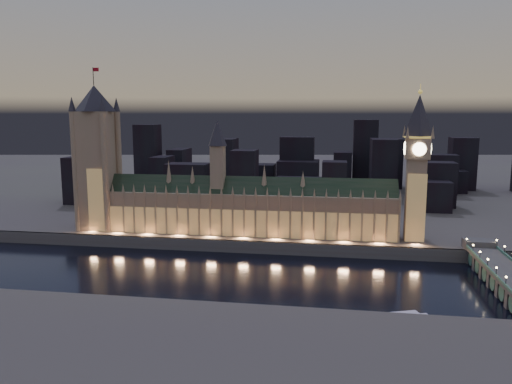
# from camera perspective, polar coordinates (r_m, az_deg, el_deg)

# --- Properties ---
(ground_plane) EXTENTS (2000.00, 2000.00, 0.00)m
(ground_plane) POSITION_cam_1_polar(r_m,az_deg,el_deg) (287.91, -2.76, -9.16)
(ground_plane) COLOR black
(ground_plane) RESTS_ON ground
(north_bank) EXTENTS (2000.00, 960.00, 8.00)m
(north_bank) POSITION_cam_1_polar(r_m,az_deg,el_deg) (794.36, 4.99, 2.72)
(north_bank) COLOR #4D3D44
(north_bank) RESTS_ON ground
(embankment_wall) EXTENTS (2000.00, 2.50, 8.00)m
(embankment_wall) POSITION_cam_1_polar(r_m,az_deg,el_deg) (325.31, -1.27, -6.28)
(embankment_wall) COLOR #504445
(embankment_wall) RESTS_ON ground
(palace_of_westminster) EXTENTS (202.00, 21.96, 78.00)m
(palace_of_westminster) POSITION_cam_1_polar(r_m,az_deg,el_deg) (340.80, -1.21, -1.72)
(palace_of_westminster) COLOR #917E5B
(palace_of_westminster) RESTS_ON north_bank
(victoria_tower) EXTENTS (31.68, 31.68, 112.97)m
(victoria_tower) POSITION_cam_1_polar(r_m,az_deg,el_deg) (370.39, -17.73, 4.56)
(victoria_tower) COLOR #917E5B
(victoria_tower) RESTS_ON north_bank
(elizabeth_tower) EXTENTS (18.00, 18.00, 99.90)m
(elizabeth_tower) POSITION_cam_1_polar(r_m,az_deg,el_deg) (334.54, 17.94, 4.06)
(elizabeth_tower) COLOR #917E5B
(elizabeth_tower) RESTS_ON north_bank
(westminster_bridge) EXTENTS (17.90, 113.00, 15.90)m
(westminster_bridge) POSITION_cam_1_polar(r_m,az_deg,el_deg) (290.49, 26.52, -8.71)
(westminster_bridge) COLOR #504445
(westminster_bridge) RESTS_ON ground
(river_boat) EXTENTS (39.24, 21.68, 4.50)m
(river_boat) POSITION_cam_1_polar(r_m,az_deg,el_deg) (228.95, 15.75, -13.97)
(river_boat) COLOR #504445
(river_boat) RESTS_ON ground
(city_backdrop) EXTENTS (469.47, 215.63, 74.87)m
(city_backdrop) POSITION_cam_1_polar(r_m,az_deg,el_deg) (518.22, 6.79, 2.33)
(city_backdrop) COLOR black
(city_backdrop) RESTS_ON north_bank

